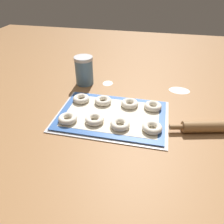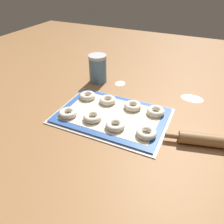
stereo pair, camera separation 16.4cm
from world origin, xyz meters
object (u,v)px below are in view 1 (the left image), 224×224
at_px(bagel_front_far_left, 68,119).
at_px(baking_tray, 112,116).
at_px(bagel_back_mid_right, 130,104).
at_px(flour_canister, 84,70).
at_px(bagel_back_far_left, 81,99).
at_px(rolling_pin, 220,126).
at_px(bagel_front_far_right, 152,128).
at_px(bagel_back_mid_left, 103,101).
at_px(bagel_back_far_right, 153,106).
at_px(bagel_front_mid_left, 95,119).
at_px(bagel_front_mid_right, 120,124).

bearing_deg(bagel_front_far_left, baking_tray, 27.11).
bearing_deg(bagel_back_mid_right, flour_canister, 145.06).
bearing_deg(bagel_back_far_left, rolling_pin, -7.88).
xyz_separation_m(bagel_front_far_right, bagel_back_mid_left, (-0.23, 0.15, 0.00)).
xyz_separation_m(bagel_back_far_left, bagel_back_far_right, (0.33, 0.01, 0.00)).
relative_size(bagel_front_far_left, bagel_front_far_right, 1.00).
distance_m(bagel_back_mid_right, rolling_pin, 0.37).
height_order(bagel_back_far_left, flour_canister, flour_canister).
distance_m(bagel_front_mid_left, bagel_back_mid_left, 0.15).
bearing_deg(bagel_front_mid_left, bagel_back_mid_right, 51.02).
xyz_separation_m(bagel_back_far_left, bagel_back_mid_right, (0.22, 0.01, 0.00)).
distance_m(bagel_back_far_left, bagel_back_mid_right, 0.22).
relative_size(bagel_front_far_left, bagel_back_mid_right, 1.00).
distance_m(bagel_front_far_right, bagel_back_far_left, 0.36).
relative_size(bagel_front_far_left, bagel_back_mid_left, 1.00).
relative_size(bagel_front_far_right, flour_canister, 0.51).
bearing_deg(bagel_back_far_left, bagel_front_far_right, -23.59).
xyz_separation_m(bagel_front_far_right, bagel_back_far_right, (-0.01, 0.15, 0.00)).
bearing_deg(rolling_pin, bagel_back_far_left, 172.12).
distance_m(bagel_back_far_left, flour_canister, 0.21).
bearing_deg(bagel_front_mid_left, bagel_front_far_right, -1.10).
height_order(bagel_front_mid_left, bagel_back_far_right, same).
relative_size(baking_tray, bagel_front_far_right, 6.15).
bearing_deg(baking_tray, bagel_front_mid_right, -57.47).
distance_m(bagel_back_far_left, bagel_back_far_right, 0.33).
bearing_deg(bagel_back_mid_right, bagel_back_far_left, -178.43).
bearing_deg(bagel_front_far_right, bagel_front_far_left, -177.70).
distance_m(bagel_front_mid_right, flour_canister, 0.43).
xyz_separation_m(baking_tray, bagel_back_mid_left, (-0.06, 0.08, 0.02)).
xyz_separation_m(bagel_front_far_left, bagel_back_mid_right, (0.23, 0.16, 0.00)).
xyz_separation_m(bagel_back_mid_left, bagel_back_mid_right, (0.12, 0.00, 0.00)).
distance_m(baking_tray, bagel_front_far_right, 0.19).
height_order(bagel_front_far_left, bagel_back_far_left, same).
height_order(bagel_front_far_left, rolling_pin, rolling_pin).
xyz_separation_m(bagel_front_far_left, bagel_back_far_left, (0.00, 0.16, 0.00)).
xyz_separation_m(bagel_front_mid_left, rolling_pin, (0.48, 0.06, -0.00)).
xyz_separation_m(bagel_front_mid_right, flour_canister, (-0.26, 0.35, 0.05)).
bearing_deg(bagel_back_mid_right, bagel_front_mid_left, -128.98).
relative_size(bagel_front_far_right, bagel_back_mid_right, 1.00).
relative_size(bagel_front_mid_right, bagel_back_far_right, 1.00).
distance_m(baking_tray, bagel_front_far_left, 0.18).
bearing_deg(baking_tray, bagel_back_far_right, 26.49).
bearing_deg(bagel_front_mid_right, bagel_back_mid_left, 124.61).
distance_m(bagel_front_far_right, flour_canister, 0.51).
bearing_deg(flour_canister, bagel_back_far_right, -26.79).
height_order(bagel_back_mid_left, flour_canister, flour_canister).
height_order(bagel_back_mid_right, flour_canister, flour_canister).
bearing_deg(baking_tray, bagel_back_far_left, 155.06).
bearing_deg(bagel_front_mid_right, bagel_front_far_left, -177.96).
relative_size(baking_tray, bagel_back_mid_right, 6.15).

